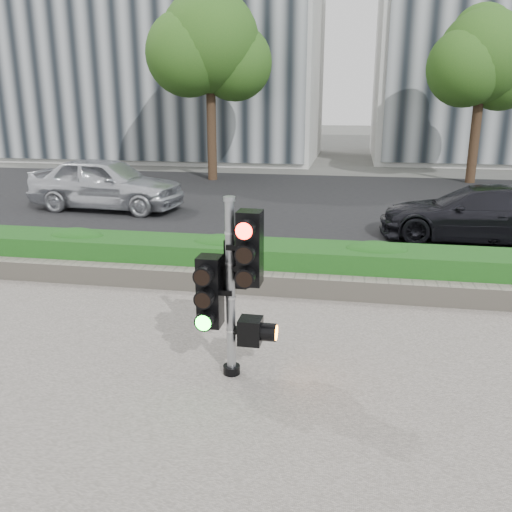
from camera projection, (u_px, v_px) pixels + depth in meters
name	position (u px, v px, depth m)	size (l,w,h in m)	color
ground	(265.00, 345.00, 7.26)	(120.00, 120.00, 0.00)	#51514C
sidewalk	(221.00, 463.00, 4.89)	(16.00, 11.00, 0.03)	#9E9389
road	(317.00, 205.00, 16.70)	(60.00, 13.00, 0.02)	black
curb	(292.00, 270.00, 10.22)	(60.00, 0.25, 0.12)	gray
stone_wall	(284.00, 285.00, 9.00)	(12.00, 0.32, 0.34)	gray
hedge	(288.00, 263.00, 9.56)	(12.00, 1.00, 0.68)	#338328
building_left	(167.00, 12.00, 28.39)	(16.00, 9.00, 15.00)	#B7B7B2
tree_left	(210.00, 46.00, 20.35)	(4.61, 4.03, 7.34)	black
tree_right	(482.00, 60.00, 19.75)	(4.10, 3.58, 6.53)	black
traffic_signal	(234.00, 279.00, 6.14)	(0.73, 0.54, 2.13)	black
car_silver	(106.00, 183.00, 15.74)	(1.81, 4.49, 1.53)	silver
car_dark	(477.00, 213.00, 12.36)	(1.76, 4.33, 1.26)	black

